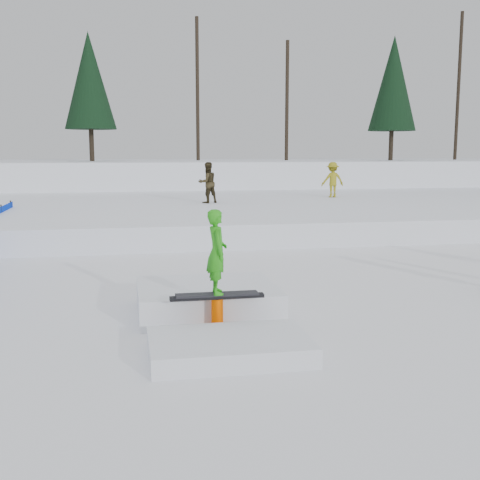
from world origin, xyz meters
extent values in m
plane|color=white|center=(0.00, 0.00, 0.00)|extent=(120.00, 120.00, 0.00)
cube|color=white|center=(0.00, 30.00, 1.20)|extent=(60.00, 14.00, 2.40)
cube|color=white|center=(0.00, 16.00, 0.40)|extent=(50.00, 18.00, 0.80)
cylinder|color=black|center=(-6.50, 12.30, 0.55)|extent=(0.05, 0.05, 1.10)
cylinder|color=black|center=(-6.50, 14.20, 0.55)|extent=(0.05, 0.05, 1.10)
cylinder|color=black|center=(-4.00, 28.50, 3.40)|extent=(0.30, 0.30, 2.00)
cone|color=black|center=(-4.00, 28.50, 7.38)|extent=(3.20, 3.20, 5.95)
cylinder|color=black|center=(3.00, 30.50, 7.15)|extent=(0.24, 0.24, 9.50)
cylinder|color=black|center=(9.00, 29.50, 6.40)|extent=(0.24, 0.24, 8.00)
cylinder|color=black|center=(16.00, 28.00, 3.40)|extent=(0.30, 0.30, 2.00)
cone|color=black|center=(16.00, 28.00, 7.55)|extent=(3.20, 3.20, 6.30)
cylinder|color=black|center=(22.00, 30.00, 7.65)|extent=(0.24, 0.24, 10.50)
imported|color=#2F2714|center=(1.54, 15.01, 1.69)|extent=(1.05, 0.94, 1.77)
imported|color=olive|center=(7.98, 17.07, 1.66)|extent=(1.12, 0.67, 1.72)
cube|color=white|center=(-0.51, 0.08, 0.27)|extent=(2.60, 2.20, 0.54)
cube|color=white|center=(-0.51, -2.42, 0.15)|extent=(2.40, 1.60, 0.30)
cylinder|color=#F96101|center=(-0.51, -1.22, 0.03)|extent=(0.44, 0.44, 0.06)
cylinder|color=#F96101|center=(-0.51, -1.22, 0.30)|extent=(0.20, 0.20, 0.60)
cube|color=black|center=(-0.51, -1.22, 0.63)|extent=(1.60, 0.16, 0.06)
cube|color=black|center=(-0.51, -1.22, 0.68)|extent=(1.40, 0.28, 0.03)
imported|color=#26A516|center=(-0.51, -1.22, 1.40)|extent=(0.34, 0.52, 1.42)
camera|label=1|loc=(-1.98, -11.00, 3.08)|focal=45.00mm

